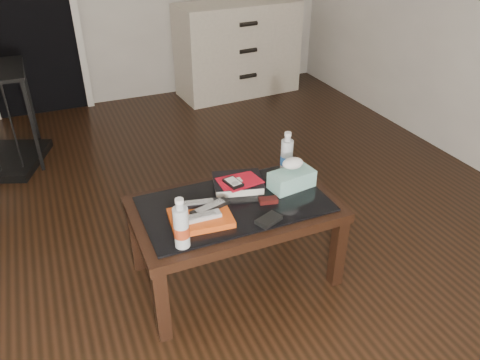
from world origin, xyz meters
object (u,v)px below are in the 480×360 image
Objects in this scene: water_bottle_left at (181,223)px; water_bottle_right at (287,153)px; textbook at (238,183)px; tissue_box at (292,179)px; coffee_table at (234,214)px; dresser at (238,49)px.

water_bottle_right is (0.71, 0.39, 0.00)m from water_bottle_left.
water_bottle_left is 0.80m from water_bottle_right.
textbook is 0.28m from tissue_box.
water_bottle_right is at bearing 24.35° from coffee_table.
water_bottle_left is at bearing -121.51° from dresser.
textbook is (0.07, 0.13, 0.09)m from coffee_table.
water_bottle_right is (0.30, 0.04, 0.10)m from textbook.
dresser reaches higher than water_bottle_left.
water_bottle_right is (-0.74, -2.41, 0.13)m from dresser.
tissue_box reaches higher than textbook.
tissue_box is (-0.79, -2.56, 0.06)m from dresser.
dresser is 2.68m from tissue_box.
coffee_table is 4.35× the size of tissue_box.
water_bottle_right is 1.03× the size of tissue_box.
water_bottle_left is (-0.41, -0.35, 0.10)m from textbook.
textbook is 0.54m from water_bottle_left.
textbook reaches higher than coffee_table.
water_bottle_left reaches higher than coffee_table.
dresser is 5.36× the size of tissue_box.
tissue_box is (0.25, -0.11, 0.02)m from textbook.
coffee_table is at bearing -104.91° from textbook.
water_bottle_left is (-0.33, -0.22, 0.18)m from coffee_table.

